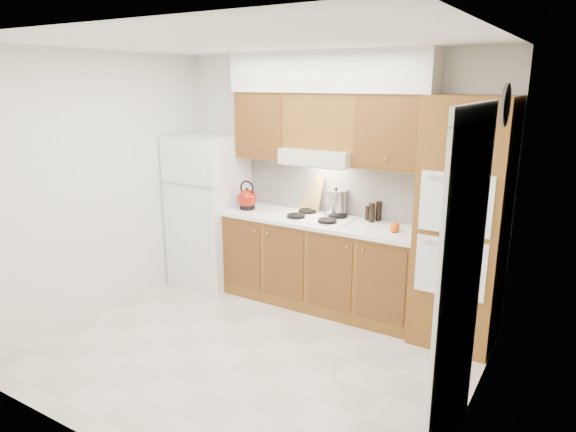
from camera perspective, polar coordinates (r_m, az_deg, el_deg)
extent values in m
plane|color=beige|center=(4.69, -3.93, -14.81)|extent=(3.60, 3.60, 0.00)
plane|color=white|center=(4.09, -4.60, 18.78)|extent=(3.60, 3.60, 0.00)
cube|color=white|center=(5.46, 4.97, 4.05)|extent=(3.60, 0.02, 2.60)
cube|color=white|center=(5.43, -19.91, 3.15)|extent=(0.02, 3.00, 2.60)
cube|color=white|center=(3.51, 20.47, -2.95)|extent=(0.02, 3.00, 2.60)
cube|color=white|center=(6.02, -8.73, 0.65)|extent=(0.75, 0.72, 1.72)
cube|color=brown|center=(5.42, 3.58, -5.35)|extent=(2.11, 0.60, 0.90)
cube|color=white|center=(5.27, 3.61, -0.58)|extent=(2.13, 0.62, 0.04)
cube|color=white|center=(5.45, 5.12, 3.17)|extent=(2.11, 0.03, 0.56)
cube|color=brown|center=(4.74, 18.85, -0.85)|extent=(0.70, 0.65, 2.20)
cube|color=brown|center=(5.60, -2.33, 10.04)|extent=(0.63, 0.33, 0.70)
cube|color=brown|center=(4.96, 11.75, 9.13)|extent=(0.73, 0.33, 0.70)
cube|color=silver|center=(5.23, 3.68, 6.65)|extent=(0.75, 0.45, 0.15)
cube|color=brown|center=(5.25, 4.06, 10.51)|extent=(0.75, 0.33, 0.55)
cube|color=silver|center=(5.20, 4.58, 15.71)|extent=(2.13, 0.36, 0.40)
cube|color=white|center=(5.30, 3.24, -0.18)|extent=(0.74, 0.50, 0.01)
cube|color=black|center=(3.27, 18.63, -8.74)|extent=(0.02, 0.90, 2.10)
cylinder|color=#3F3833|center=(3.91, 23.04, 11.26)|extent=(0.02, 0.30, 0.30)
sphere|color=maroon|center=(5.66, -4.57, 1.91)|extent=(0.24, 0.24, 0.21)
cube|color=tan|center=(5.55, 2.61, 2.58)|extent=(0.33, 0.21, 0.41)
cylinder|color=#AFAEB3|center=(5.38, 5.32, 1.57)|extent=(0.29, 0.29, 0.24)
cylinder|color=black|center=(5.26, 10.03, 0.54)|extent=(0.07, 0.07, 0.20)
cylinder|color=black|center=(5.19, 9.29, 0.37)|extent=(0.07, 0.07, 0.19)
cylinder|color=black|center=(5.26, 8.86, 0.32)|extent=(0.06, 0.06, 0.15)
sphere|color=#FA560D|center=(4.89, 11.68, -1.35)|extent=(0.10, 0.10, 0.08)
sphere|color=#F25C0C|center=(4.96, 11.87, -1.11)|extent=(0.10, 0.10, 0.08)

